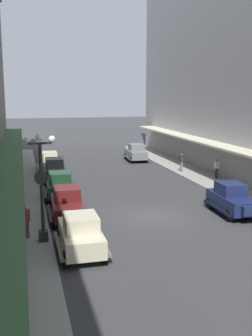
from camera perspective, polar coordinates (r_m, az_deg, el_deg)
name	(u,v)px	position (r m, az deg, el deg)	size (l,w,h in m)	color
ground_plane	(152,216)	(23.72, 3.69, -6.85)	(200.00, 200.00, 0.00)	#38383A
sidewalk_left	(20,225)	(22.59, -14.87, -7.90)	(3.00, 60.00, 0.15)	#99968E
parked_car_0	(232,198)	(24.75, 14.90, -4.18)	(2.29, 4.31, 1.84)	#19234C
parked_car_1	(81,233)	(18.26, -6.50, -9.17)	(2.16, 4.27, 1.84)	beige
parked_car_2	(60,184)	(27.90, -9.46, -2.32)	(2.24, 4.30, 1.84)	#193D23
parked_car_3	(55,169)	(33.46, -10.15, -0.20)	(2.26, 4.30, 1.84)	black
parked_car_4	(136,152)	(42.75, 1.42, 2.28)	(2.31, 4.32, 1.84)	slate
parked_car_5	(67,203)	(23.06, -8.36, -5.01)	(2.24, 4.30, 1.84)	#591919
parked_car_6	(49,161)	(37.67, -10.94, 0.97)	(2.19, 4.28, 1.84)	beige
lamp_post_with_clock	(41,183)	(19.06, -11.98, -2.10)	(1.42, 0.44, 5.16)	black
fire_hydrant	(241,196)	(26.89, 16.11, -3.92)	(0.24, 0.24, 0.82)	#B21E19
pedestrian_0	(182,162)	(36.40, 7.94, 0.80)	(0.36, 0.24, 1.64)	slate
pedestrian_1	(26,221)	(20.20, -14.01, -7.34)	(0.36, 0.24, 1.64)	#4C4238
pedestrian_2	(217,169)	(33.93, 12.81, -0.07)	(0.36, 0.24, 1.64)	#2D2D33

